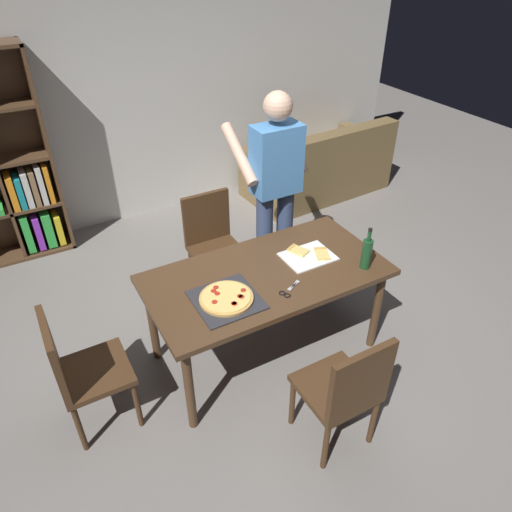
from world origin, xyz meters
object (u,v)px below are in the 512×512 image
(person_serving_pizza, at_px, (275,185))
(wine_bottle, at_px, (367,253))
(couch, at_px, (319,170))
(chair_near_camera, at_px, (346,389))
(chair_far_side, at_px, (212,239))
(dining_table, at_px, (266,282))
(pepperoni_pizza_on_tray, at_px, (226,299))
(kitchen_scissors, at_px, (288,291))
(chair_left_end, at_px, (78,368))

(person_serving_pizza, bearing_deg, wine_bottle, -81.04)
(couch, distance_m, wine_bottle, 2.66)
(chair_near_camera, distance_m, wine_bottle, 0.97)
(chair_far_side, bearing_deg, person_serving_pizza, -24.76)
(dining_table, xyz_separation_m, chair_near_camera, (-0.00, -0.91, -0.16))
(chair_far_side, height_order, pepperoni_pizza_on_tray, chair_far_side)
(chair_near_camera, relative_size, person_serving_pizza, 0.51)
(couch, bearing_deg, kitchen_scissors, -130.20)
(dining_table, bearing_deg, wine_bottle, -23.69)
(couch, xyz_separation_m, kitchen_scissors, (-1.89, -2.23, 0.45))
(pepperoni_pizza_on_tray, bearing_deg, dining_table, 19.03)
(dining_table, distance_m, chair_near_camera, 0.93)
(pepperoni_pizza_on_tray, xyz_separation_m, kitchen_scissors, (0.39, -0.12, -0.01))
(dining_table, height_order, couch, couch)
(chair_left_end, bearing_deg, wine_bottle, -8.08)
(chair_far_side, distance_m, couch, 2.19)
(chair_left_end, bearing_deg, dining_table, 0.00)
(dining_table, bearing_deg, chair_near_camera, -90.00)
(wine_bottle, bearing_deg, couch, 60.64)
(kitchen_scissors, bearing_deg, person_serving_pizza, 63.93)
(kitchen_scissors, bearing_deg, dining_table, 94.22)
(chair_far_side, bearing_deg, couch, 29.39)
(dining_table, distance_m, chair_far_side, 0.93)
(chair_near_camera, xyz_separation_m, chair_far_side, (0.00, 1.83, 0.00))
(chair_left_end, bearing_deg, couch, 31.66)
(dining_table, bearing_deg, chair_far_side, 90.00)
(chair_far_side, bearing_deg, chair_left_end, -145.25)
(chair_near_camera, distance_m, pepperoni_pizza_on_tray, 0.91)
(dining_table, xyz_separation_m, wine_bottle, (0.63, -0.28, 0.20))
(person_serving_pizza, bearing_deg, chair_left_end, -158.86)
(wine_bottle, height_order, kitchen_scissors, wine_bottle)
(chair_near_camera, distance_m, kitchen_scissors, 0.71)
(chair_near_camera, bearing_deg, chair_far_side, 90.00)
(chair_left_end, relative_size, pepperoni_pizza_on_tray, 2.21)
(couch, height_order, pepperoni_pizza_on_tray, couch)
(couch, xyz_separation_m, person_serving_pizza, (-1.43, -1.29, 0.70))
(pepperoni_pizza_on_tray, bearing_deg, wine_bottle, -8.43)
(chair_far_side, relative_size, kitchen_scissors, 4.59)
(couch, bearing_deg, chair_far_side, -150.61)
(couch, distance_m, pepperoni_pizza_on_tray, 3.14)
(person_serving_pizza, distance_m, pepperoni_pizza_on_tray, 1.20)
(chair_far_side, bearing_deg, pepperoni_pizza_on_tray, -109.61)
(chair_left_end, bearing_deg, pepperoni_pizza_on_tray, -7.71)
(kitchen_scissors, bearing_deg, pepperoni_pizza_on_tray, 163.36)
(dining_table, bearing_deg, person_serving_pizza, 55.49)
(chair_far_side, bearing_deg, chair_near_camera, -90.00)
(chair_left_end, height_order, person_serving_pizza, person_serving_pizza)
(pepperoni_pizza_on_tray, bearing_deg, chair_far_side, 70.39)
(chair_left_end, height_order, pepperoni_pizza_on_tray, chair_left_end)
(chair_left_end, distance_m, couch, 3.79)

